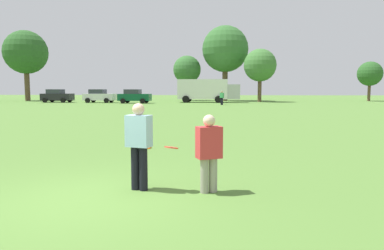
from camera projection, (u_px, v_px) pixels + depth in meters
ground_plane at (87, 200)px, 6.36m from camera, size 193.48×193.48×0.00m
player_thrower at (139, 141)px, 6.91m from camera, size 0.52×0.39×1.69m
player_defender at (209, 150)px, 6.75m from camera, size 0.53×0.43×1.48m
frisbee at (171, 147)px, 6.82m from camera, size 0.28×0.27×0.09m
traffic_cone at (146, 141)px, 11.82m from camera, size 0.32×0.32×0.48m
parked_car_near_left at (57, 96)px, 49.82m from camera, size 4.27×2.35×1.82m
parked_car_mid_left at (99, 96)px, 49.05m from camera, size 4.27×2.35×1.82m
parked_car_center at (134, 96)px, 47.22m from camera, size 4.27×2.35×1.82m
box_truck at (207, 90)px, 49.67m from camera, size 8.59×3.23×3.18m
bystander_sideline_watcher at (222, 97)px, 42.49m from camera, size 0.52×0.48×1.65m
tree_west_maple at (26, 52)px, 56.22m from camera, size 6.74×6.74×10.95m
tree_center_elm at (187, 70)px, 56.58m from camera, size 4.35×4.35×7.07m
tree_east_birch at (225, 49)px, 55.46m from camera, size 7.11×7.11×11.55m
tree_east_oak at (260, 65)px, 51.41m from camera, size 4.66×4.66×7.58m
tree_far_east_pine at (370, 74)px, 54.67m from camera, size 3.70×3.70×6.01m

